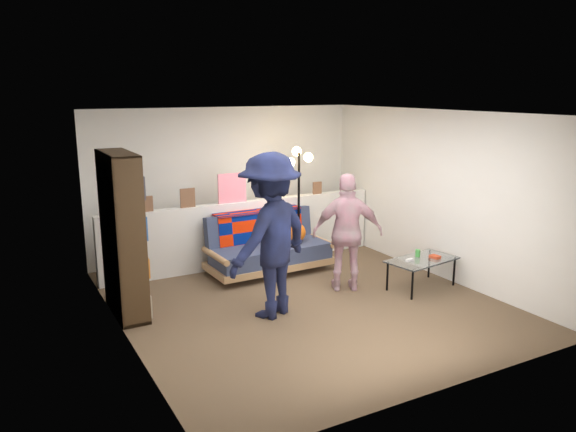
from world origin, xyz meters
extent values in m
plane|color=brown|center=(0.00, 0.00, 0.00)|extent=(5.00, 5.00, 0.00)
cube|color=silver|center=(0.00, 2.50, 1.20)|extent=(4.50, 0.10, 2.40)
cube|color=silver|center=(-2.25, 0.00, 1.20)|extent=(0.10, 5.00, 2.40)
cube|color=silver|center=(2.25, 0.00, 1.20)|extent=(0.10, 5.00, 2.40)
cube|color=white|center=(0.00, 0.00, 2.40)|extent=(4.50, 5.00, 0.10)
cube|color=silver|center=(0.00, 1.80, 0.50)|extent=(4.45, 0.15, 1.00)
cube|color=brown|center=(-1.50, 1.78, 1.11)|extent=(0.18, 0.02, 0.22)
cube|color=brown|center=(-0.90, 1.78, 1.14)|extent=(0.22, 0.02, 0.28)
cube|color=white|center=(-0.20, 1.78, 1.23)|extent=(0.45, 0.02, 0.45)
cube|color=brown|center=(0.50, 1.78, 1.13)|extent=(0.20, 0.02, 0.26)
cube|color=brown|center=(1.30, 1.78, 1.10)|extent=(0.16, 0.02, 0.20)
cube|color=#AC8053|center=(0.15, 1.25, 0.14)|extent=(1.86, 0.87, 0.10)
cube|color=#323C5A|center=(0.15, 1.20, 0.31)|extent=(1.75, 0.72, 0.23)
cube|color=#323C5A|center=(0.14, 1.56, 0.60)|extent=(1.74, 0.27, 0.55)
cylinder|color=#AC8053|center=(-0.72, 1.23, 0.39)|extent=(0.11, 0.82, 0.09)
cylinder|color=#AC8053|center=(1.02, 1.27, 0.39)|extent=(0.11, 0.82, 0.09)
cube|color=navy|center=(0.14, 1.49, 0.60)|extent=(1.40, 0.14, 0.50)
cube|color=navy|center=(0.14, 1.61, 0.87)|extent=(1.41, 0.28, 0.03)
sphere|color=#DC5913|center=(0.59, 1.21, 0.57)|extent=(0.29, 0.29, 0.29)
cube|color=black|center=(-2.23, 0.70, 0.99)|extent=(0.02, 0.99, 1.97)
cube|color=black|center=(-2.08, 0.22, 0.99)|extent=(0.33, 0.02, 1.97)
cube|color=black|center=(-2.08, 1.18, 0.99)|extent=(0.33, 0.02, 1.97)
cube|color=black|center=(-2.08, 0.70, 1.96)|extent=(0.33, 0.99, 0.02)
cube|color=black|center=(-2.08, 0.70, 0.02)|extent=(0.33, 0.99, 0.04)
cube|color=black|center=(-2.08, 0.70, 0.53)|extent=(0.33, 0.94, 0.02)
cube|color=black|center=(-2.08, 0.70, 0.99)|extent=(0.33, 0.94, 0.02)
cube|color=black|center=(-2.08, 0.70, 1.45)|extent=(0.33, 0.94, 0.02)
cube|color=red|center=(-2.06, 0.70, 0.22)|extent=(0.24, 0.92, 0.33)
cube|color=blue|center=(-2.06, 0.70, 0.70)|extent=(0.24, 0.92, 0.31)
cube|color=gold|center=(-2.06, 0.70, 1.16)|extent=(0.24, 0.92, 0.33)
cube|color=#389B61|center=(-2.06, 0.70, 1.62)|extent=(0.24, 0.92, 0.31)
cylinder|color=black|center=(1.27, -0.63, 0.20)|extent=(0.03, 0.03, 0.39)
cylinder|color=black|center=(2.15, -0.50, 0.20)|extent=(0.03, 0.03, 0.39)
cylinder|color=black|center=(1.21, -0.21, 0.20)|extent=(0.03, 0.03, 0.39)
cylinder|color=black|center=(2.08, -0.07, 0.20)|extent=(0.03, 0.03, 0.39)
cube|color=silver|center=(1.68, -0.35, 0.40)|extent=(1.05, 0.69, 0.02)
cube|color=silver|center=(1.47, -0.33, 0.43)|extent=(0.12, 0.07, 0.03)
cube|color=#CC4424|center=(1.86, -0.40, 0.43)|extent=(0.12, 0.15, 0.04)
cylinder|color=green|center=(1.71, -0.23, 0.46)|extent=(0.08, 0.08, 0.10)
cylinder|color=black|center=(0.79, 1.49, 0.02)|extent=(0.26, 0.26, 0.03)
cylinder|color=black|center=(0.79, 1.49, 0.87)|extent=(0.04, 0.04, 1.74)
sphere|color=#FFC672|center=(0.67, 1.55, 1.59)|extent=(0.14, 0.14, 0.14)
sphere|color=#FFC672|center=(0.93, 1.45, 1.66)|extent=(0.14, 0.14, 0.14)
sphere|color=#FFC672|center=(0.82, 1.61, 1.74)|extent=(0.14, 0.14, 0.14)
imported|color=black|center=(-0.56, -0.18, 0.99)|extent=(1.47, 1.20, 1.98)
imported|color=pink|center=(0.75, 0.10, 0.80)|extent=(1.01, 0.79, 1.60)
camera|label=1|loc=(-3.45, -5.90, 2.69)|focal=35.00mm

